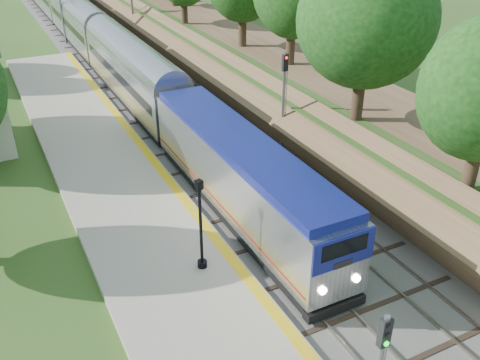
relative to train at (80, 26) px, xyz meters
name	(u,v)px	position (x,y,z in m)	size (l,w,h in m)	color
trackbed	(88,31)	(2.00, 6.62, -2.17)	(9.50, 170.00, 0.28)	#4C4944
platform	(138,219)	(-5.20, -37.38, -2.05)	(6.40, 68.00, 0.38)	#AC9F8B
yellow_stripe	(188,204)	(-2.35, -37.38, -1.85)	(0.55, 68.00, 0.01)	gold
embankment	(151,9)	(10.35, 6.62, -0.28)	(10.64, 170.00, 11.70)	brown
train	(80,26)	(0.00, 0.00, 0.00)	(2.95, 98.23, 4.34)	black
lamppost_far	(201,230)	(-3.81, -42.86, 0.18)	(0.45, 0.45, 4.56)	black
signal_farside	(284,92)	(6.20, -33.15, 1.92)	(0.36, 0.29, 6.62)	slate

